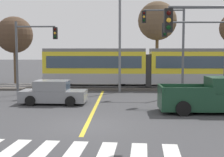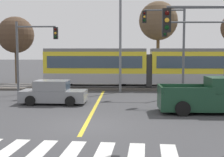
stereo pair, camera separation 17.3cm
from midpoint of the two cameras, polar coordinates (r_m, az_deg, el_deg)
The scene contains 20 objects.
ground_plane at distance 14.54m, azimuth -5.03°, elevation -8.57°, with size 200.00×200.00×0.00m, color #3D3D3F.
track_bed at distance 28.44m, azimuth -1.56°, elevation -1.61°, with size 120.00×4.00×0.18m, color #4C4742.
rail_near at distance 27.71m, azimuth -1.65°, elevation -1.49°, with size 120.00×0.08×0.10m, color #939399.
rail_far at distance 29.14m, azimuth -1.47°, elevation -1.17°, with size 120.00×0.08×0.10m, color #939399.
light_rail_tram at distance 28.29m, azimuth 6.33°, elevation 2.31°, with size 18.50×2.64×3.43m.
crosswalk_stripe_1 at distance 11.52m, azimuth -18.58°, elevation -12.51°, with size 0.56×2.80×0.01m, color silver.
crosswalk_stripe_2 at distance 11.12m, azimuth -13.28°, elevation -13.02°, with size 0.56×2.80×0.01m, color silver.
crosswalk_stripe_3 at distance 10.82m, azimuth -7.62°, elevation -13.45°, with size 0.56×2.80×0.01m, color silver.
crosswalk_stripe_4 at distance 10.62m, azimuth -1.67°, elevation -13.75°, with size 0.56×2.80×0.01m, color silver.
crosswalk_stripe_5 at distance 10.54m, azimuth 4.45°, elevation -13.92°, with size 0.56×2.80×0.01m, color silver.
crosswalk_stripe_6 at distance 10.57m, azimuth 10.60°, elevation -13.93°, with size 0.56×2.80×0.01m, color silver.
lane_centre_line at distance 19.53m, azimuth -3.19°, elevation -4.99°, with size 0.20×14.08×0.01m, color gold.
sedan_crossing at distance 20.48m, azimuth -10.92°, elevation -2.63°, with size 4.25×2.01×1.52m.
pickup_truck at distance 18.11m, azimuth 17.32°, elevation -3.33°, with size 5.41×2.26×1.98m.
traffic_light_far_left at distance 24.65m, azimuth -14.81°, elevation 5.64°, with size 3.25×0.38×5.63m.
traffic_light_mid_right at distance 21.37m, azimuth 16.07°, elevation 5.99°, with size 4.25×0.38×5.76m.
traffic_light_far_right at distance 24.22m, azimuth 10.39°, elevation 7.47°, with size 3.25×0.38×6.76m.
street_lamp_centre at distance 25.63m, azimuth 1.63°, elevation 9.23°, with size 2.07×0.28×9.37m.
bare_tree_west at distance 33.79m, azimuth -17.55°, elevation 7.59°, with size 3.73×3.73×6.90m.
bare_tree_east at distance 32.23m, azimuth 8.13°, elevation 10.33°, with size 3.90×3.90×8.36m.
Camera 1 is at (1.66, -14.02, 3.45)m, focal length 50.00 mm.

